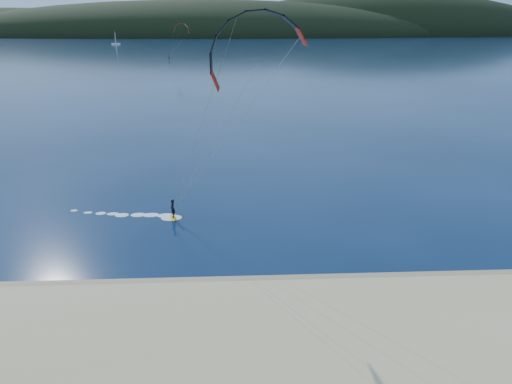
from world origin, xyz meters
TOP-DOWN VIEW (x-y plane):
  - ground at (0.00, 0.00)m, footprint 1800.00×1800.00m
  - wet_sand at (0.00, 4.50)m, footprint 220.00×2.50m
  - headland at (0.63, 745.28)m, footprint 1200.00×310.00m
  - kitesurfer_near at (3.41, 12.16)m, footprint 22.76×7.23m
  - kitesurfer_far at (-25.60, 206.99)m, footprint 12.51×5.69m
  - sailboat at (-112.28, 406.95)m, footprint 8.42×5.21m

SIDE VIEW (x-z plane):
  - ground at x=0.00m, z-range 0.00..0.00m
  - headland at x=0.63m, z-range -70.00..70.00m
  - wet_sand at x=0.00m, z-range 0.00..0.10m
  - sailboat at x=-112.28m, z-range -4.99..6.72m
  - kitesurfer_far at x=-25.60m, z-range 5.74..22.08m
  - kitesurfer_near at x=3.41m, z-range 5.05..23.09m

